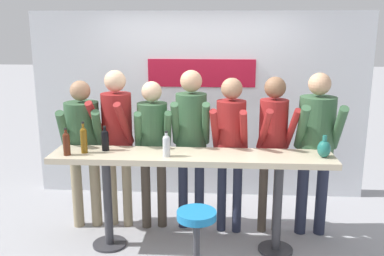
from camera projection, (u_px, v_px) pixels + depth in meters
ground_plane at (192, 247)px, 4.52m from camera, size 40.00×40.00×0.00m
back_wall at (199, 105)px, 5.72m from camera, size 4.43×0.12×2.47m
tasting_table at (192, 169)px, 4.32m from camera, size 2.83×0.49×1.04m
bar_stool at (197, 237)px, 3.77m from camera, size 0.37×0.37×0.72m
person_far_left at (83, 139)px, 4.77m from camera, size 0.51×0.61×1.71m
person_left at (117, 131)px, 4.77m from camera, size 0.46×0.59×1.82m
person_center_left at (153, 139)px, 4.74m from camera, size 0.46×0.57×1.70m
person_center at (191, 132)px, 4.71m from camera, size 0.42×0.55×1.82m
person_center_right at (231, 138)px, 4.63m from camera, size 0.42×0.55×1.75m
person_right at (273, 136)px, 4.63m from camera, size 0.43×0.56×1.76m
person_far_right at (316, 137)px, 4.57m from camera, size 0.47×0.57×1.81m
wine_bottle_0 at (66, 143)px, 4.21m from camera, size 0.07×0.07×0.28m
wine_bottle_1 at (84, 139)px, 4.28m from camera, size 0.07×0.07×0.32m
wine_bottle_2 at (166, 145)px, 4.17m from camera, size 0.07×0.07×0.26m
wine_bottle_3 at (105, 139)px, 4.37m from camera, size 0.08×0.08×0.26m
decorative_vase at (324, 149)px, 4.15m from camera, size 0.13×0.13×0.22m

